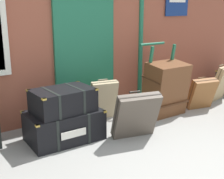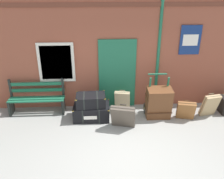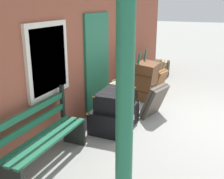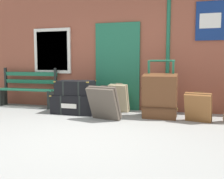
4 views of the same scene
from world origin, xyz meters
name	(u,v)px [view 4 (image 4 of 4)]	position (x,y,z in m)	size (l,w,h in m)	color
ground_plane	(80,136)	(0.00, 0.00, 0.00)	(60.00, 60.00, 0.00)	gray
brick_facade	(121,44)	(-0.01, 2.60, 1.60)	(10.40, 0.35, 3.20)	brown
platform_bench	(27,90)	(-2.42, 2.16, 0.44)	(1.60, 0.43, 1.01)	#1E6647
steamer_trunk_base	(76,104)	(-0.82, 1.71, 0.21)	(1.03, 0.69, 0.43)	black
steamer_trunk_middle	(75,88)	(-0.83, 1.69, 0.58)	(0.83, 0.57, 0.33)	black
porters_trolley	(161,104)	(1.06, 1.82, 0.27)	(0.71, 0.56, 1.21)	black
large_brown_trunk	(160,96)	(1.06, 1.65, 0.46)	(0.70, 0.54, 0.93)	brown
suitcase_cream	(119,98)	(0.08, 2.08, 0.33)	(0.48, 0.35, 0.67)	tan
suitcase_slate	(104,103)	(0.02, 1.15, 0.34)	(0.70, 0.53, 0.69)	#51473D
suitcase_charcoal	(198,107)	(1.81, 1.48, 0.29)	(0.54, 0.41, 0.59)	brown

